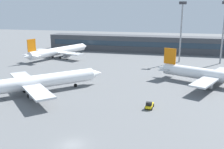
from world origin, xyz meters
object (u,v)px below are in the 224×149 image
Objects in this scene: airplane_mid at (218,76)px; airplane_far at (59,51)px; airplane_near at (34,82)px; floodlight_tower_east at (224,28)px; baggage_tug_yellow at (149,105)px; floodlight_tower_west at (181,28)px.

airplane_far is (-70.40, 34.11, 0.07)m from airplane_mid.
airplane_near is 0.82× the size of airplane_far.
airplane_near is 55.66m from airplane_mid.
airplane_far is 77.53m from floodlight_tower_east.
airplane_near reaches higher than baggage_tug_yellow.
airplane_mid is 10.92× the size of baggage_tug_yellow.
floodlight_tower_west reaches higher than baggage_tug_yellow.
airplane_mid is 40.71m from floodlight_tower_east.
airplane_mid is (51.58, 20.92, -0.12)m from airplane_near.
floodlight_tower_east is at bearing 68.52° from baggage_tug_yellow.
airplane_far is at bearing 154.15° from airplane_mid.
airplane_near is at bearing -157.92° from airplane_mid.
airplane_mid is at bearing 52.39° from baggage_tug_yellow.
airplane_near is at bearing -134.20° from floodlight_tower_east.
floodlight_tower_west is (58.62, 2.87, 12.22)m from airplane_far.
floodlight_tower_west is 17.88m from floodlight_tower_east.
airplane_near is 83.54m from floodlight_tower_east.
baggage_tug_yellow is 0.14× the size of floodlight_tower_west.
airplane_near is at bearing -71.12° from airplane_far.
airplane_far is 77.96m from baggage_tug_yellow.
floodlight_tower_west is at bearing 55.50° from airplane_near.
baggage_tug_yellow is at bearing -111.48° from floodlight_tower_east.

